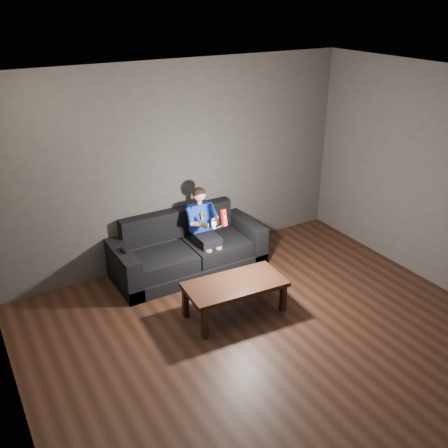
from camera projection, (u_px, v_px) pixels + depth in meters
floor at (287, 356)px, 5.18m from camera, size 5.00×5.00×0.00m
back_wall at (178, 166)px, 6.56m from camera, size 5.00×0.04×2.70m
left_wall at (7, 322)px, 3.46m from camera, size 0.04×5.00×2.70m
ceiling at (305, 91)px, 4.03m from camera, size 5.00×5.00×0.02m
sofa at (187, 253)px, 6.68m from camera, size 2.00×0.87×0.77m
child at (203, 223)px, 6.57m from camera, size 0.42×0.52×1.04m
wii_remote_red at (224, 218)px, 6.21m from camera, size 0.07×0.09×0.22m
nunchuk_white at (213, 224)px, 6.16m from camera, size 0.08×0.10×0.15m
wii_remote_black at (123, 251)px, 6.08m from camera, size 0.04×0.14×0.03m
coffee_table at (235, 287)px, 5.71m from camera, size 1.18×0.65×0.42m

